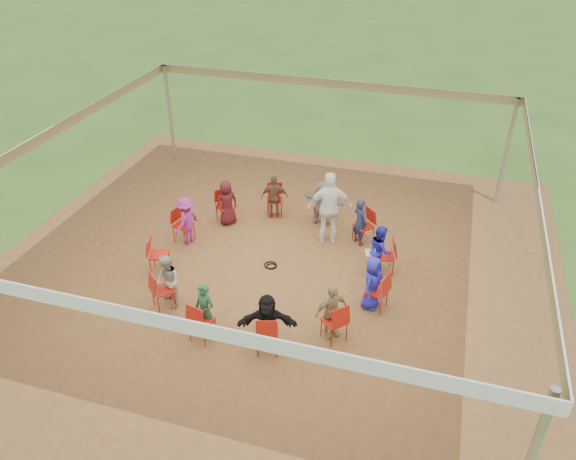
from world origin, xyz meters
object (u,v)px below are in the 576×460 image
(chair_9, at_px, (267,333))
(cable_coil, at_px, (271,266))
(chair_6, at_px, (159,255))
(chair_11, at_px, (377,291))
(standing_person, at_px, (330,208))
(person_seated_10, at_px, (372,283))
(chair_4, at_px, (225,206))
(chair_5, at_px, (183,225))
(chair_2, at_px, (324,207))
(person_seated_0, at_px, (380,250))
(laptop, at_px, (373,251))
(chair_0, at_px, (385,256))
(person_seated_6, at_px, (167,282))
(person_seated_9, at_px, (331,311))
(person_seated_2, at_px, (322,203))
(chair_10, at_px, (334,321))
(chair_8, at_px, (202,321))
(person_seated_3, at_px, (275,197))
(person_seated_5, at_px, (186,221))
(chair_3, at_px, (275,200))
(person_seated_1, at_px, (360,221))
(person_seated_4, at_px, (227,203))
(person_seated_8, at_px, (267,322))
(chair_7, at_px, (163,290))
(chair_1, at_px, (363,226))
(person_seated_7, at_px, (205,310))

(chair_9, height_order, cable_coil, chair_9)
(chair_6, height_order, chair_11, same)
(standing_person, bearing_deg, person_seated_10, 106.21)
(chair_9, bearing_deg, chair_4, 105.00)
(chair_5, height_order, person_seated_10, person_seated_10)
(chair_2, height_order, person_seated_0, person_seated_0)
(laptop, bearing_deg, chair_0, -90.00)
(chair_6, xyz_separation_m, person_seated_6, (0.78, -1.05, 0.17))
(cable_coil, bearing_deg, person_seated_9, -44.94)
(chair_11, bearing_deg, person_seated_2, 46.36)
(standing_person, xyz_separation_m, laptop, (1.25, -1.00, -0.36))
(chair_6, distance_m, standing_person, 4.21)
(chair_6, bearing_deg, chair_0, 90.00)
(chair_10, height_order, person_seated_10, person_seated_10)
(chair_8, relative_size, chair_9, 1.00)
(person_seated_3, height_order, person_seated_5, same)
(chair_3, bearing_deg, chair_9, 90.00)
(chair_8, distance_m, chair_10, 2.58)
(laptop, bearing_deg, person_seated_1, 7.66)
(chair_8, height_order, chair_9, same)
(person_seated_6, bearing_deg, person_seated_4, 135.00)
(chair_9, bearing_deg, chair_10, 15.00)
(person_seated_10, xyz_separation_m, standing_person, (-1.45, 2.23, 0.33))
(chair_5, bearing_deg, person_seated_5, 90.00)
(person_seated_8, distance_m, cable_coil, 2.72)
(chair_6, height_order, person_seated_5, person_seated_5)
(chair_0, xyz_separation_m, chair_8, (-3.07, -3.25, 0.00))
(chair_2, xyz_separation_m, chair_3, (-1.34, -0.04, 0.00))
(chair_5, xyz_separation_m, person_seated_1, (4.20, 1.19, 0.17))
(chair_7, height_order, chair_11, same)
(chair_10, xyz_separation_m, person_seated_3, (-2.58, 4.13, 0.17))
(chair_9, relative_size, person_seated_8, 0.73)
(person_seated_5, bearing_deg, person_seated_3, 150.00)
(person_seated_3, relative_size, person_seated_8, 1.00)
(chair_1, distance_m, chair_2, 1.34)
(chair_0, bearing_deg, chair_9, 135.00)
(chair_0, bearing_deg, laptop, 90.00)
(person_seated_7, height_order, person_seated_9, same)
(chair_5, bearing_deg, chair_11, 90.00)
(chair_1, bearing_deg, person_seated_1, 90.00)
(chair_7, bearing_deg, person_seated_3, 119.21)
(chair_11, height_order, person_seated_7, person_seated_7)
(person_seated_10, relative_size, cable_coil, 3.08)
(person_seated_0, relative_size, standing_person, 0.65)
(chair_8, distance_m, person_seated_2, 5.04)
(chair_0, relative_size, chair_10, 1.00)
(person_seated_1, relative_size, laptop, 3.36)
(person_seated_3, xyz_separation_m, person_seated_10, (3.10, -2.93, 0.00))
(person_seated_0, bearing_deg, chair_9, 136.36)
(chair_3, distance_m, person_seated_4, 1.32)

